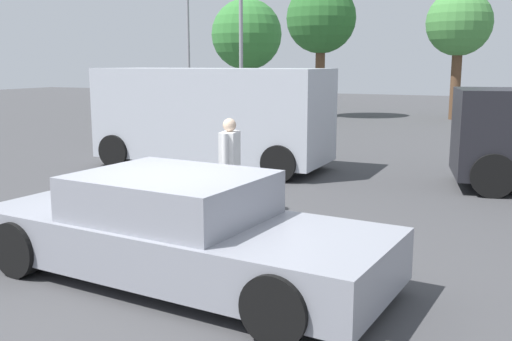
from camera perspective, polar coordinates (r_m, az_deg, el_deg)
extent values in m
plane|color=#424244|center=(6.86, -8.94, -10.04)|extent=(80.00, 80.00, 0.00)
cube|color=gray|center=(6.60, -7.36, -6.85)|extent=(4.83, 2.16, 0.55)
cube|color=gray|center=(6.53, -8.17, -2.39)|extent=(2.10, 1.78, 0.48)
cube|color=slate|center=(6.01, -1.09, -3.40)|extent=(0.19, 1.50, 0.40)
cube|color=slate|center=(7.13, -14.12, -1.52)|extent=(0.19, 1.50, 0.40)
cylinder|color=black|center=(6.57, 8.87, -8.01)|extent=(0.66, 0.27, 0.64)
cylinder|color=black|center=(5.15, 2.05, -13.20)|extent=(0.66, 0.27, 0.64)
cylinder|color=black|center=(8.27, -13.03, -4.30)|extent=(0.66, 0.27, 0.64)
cylinder|color=black|center=(7.19, -22.07, -7.03)|extent=(0.66, 0.27, 0.64)
cube|color=#B2B7C1|center=(13.49, -4.26, 5.52)|extent=(5.31, 2.03, 2.04)
cube|color=slate|center=(14.89, -13.20, 7.47)|extent=(0.06, 1.69, 0.82)
cylinder|color=black|center=(13.93, -13.51, 1.85)|extent=(0.76, 0.25, 0.76)
cylinder|color=black|center=(15.45, -9.21, 2.82)|extent=(0.76, 0.25, 0.76)
cylinder|color=black|center=(11.88, 2.29, 0.69)|extent=(0.76, 0.25, 0.76)
cylinder|color=black|center=(13.63, 5.30, 1.91)|extent=(0.76, 0.25, 0.76)
cube|color=slate|center=(12.00, 19.06, 5.31)|extent=(0.36, 1.58, 0.66)
cylinder|color=black|center=(11.32, 21.98, -0.44)|extent=(0.83, 0.40, 0.80)
cylinder|color=black|center=(13.06, 20.88, 0.99)|extent=(0.83, 0.40, 0.80)
cylinder|color=black|center=(9.24, -2.69, -2.07)|extent=(0.13, 0.13, 0.78)
cylinder|color=black|center=(9.40, -2.38, -1.85)|extent=(0.13, 0.13, 0.78)
cube|color=white|center=(9.20, -2.57, 2.08)|extent=(0.31, 0.44, 0.55)
cylinder|color=white|center=(8.98, -3.02, 1.56)|extent=(0.09, 0.09, 0.65)
cylinder|color=white|center=(9.43, -2.14, 1.99)|extent=(0.09, 0.09, 0.65)
sphere|color=beige|center=(9.15, -2.59, 4.43)|extent=(0.21, 0.21, 0.21)
cylinder|color=gray|center=(31.75, -6.56, 11.34)|extent=(0.14, 0.14, 5.89)
cylinder|color=gray|center=(21.80, -1.46, 11.19)|extent=(0.14, 0.14, 5.37)
cylinder|color=brown|center=(26.25, 6.21, 8.58)|extent=(0.41, 0.41, 3.16)
sphere|color=#2D6B2D|center=(26.31, 6.33, 14.49)|extent=(3.01, 3.01, 3.01)
cylinder|color=brown|center=(26.55, 18.79, 7.95)|extent=(0.42, 0.42, 3.01)
sphere|color=#478C42|center=(26.59, 19.11, 13.39)|extent=(2.72, 2.72, 2.72)
cylinder|color=brown|center=(33.82, -0.89, 8.46)|extent=(0.39, 0.39, 2.48)
sphere|color=#387F38|center=(33.84, -0.91, 13.07)|extent=(3.95, 3.95, 3.95)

